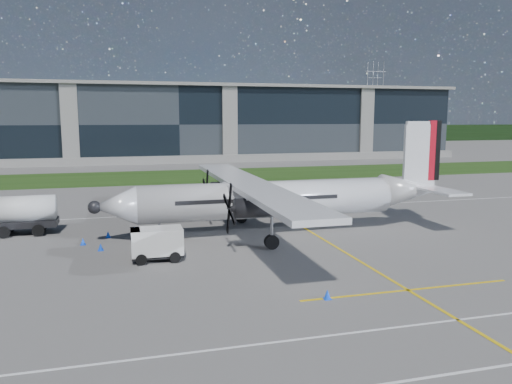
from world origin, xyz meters
name	(u,v)px	position (x,y,z in m)	size (l,w,h in m)	color
ground	(205,182)	(0.00, 40.00, 0.00)	(400.00, 400.00, 0.00)	#585654
grass_strip	(197,176)	(0.00, 48.00, 0.02)	(400.00, 18.00, 0.04)	#1D3D10
terminal_building	(174,124)	(0.00, 80.00, 7.50)	(120.00, 20.00, 15.00)	black
tree_line	(155,135)	(0.00, 140.00, 3.00)	(400.00, 6.00, 6.00)	black
pylon_east	(375,101)	(85.00, 150.00, 15.00)	(9.00, 4.60, 30.00)	gray
yellow_taxiway_centerline	(301,226)	(3.00, 10.00, 0.01)	(0.20, 70.00, 0.01)	yellow
white_lane_line	(458,373)	(0.00, -14.00, 0.01)	(90.00, 0.15, 0.01)	white
turboprop_aircraft	(281,178)	(0.58, 8.18, 4.33)	(27.85, 28.88, 8.66)	silver
baggage_tug	(157,244)	(-9.22, 3.12, 1.02)	(3.40, 2.04, 2.04)	white
ground_crew_person	(166,239)	(-8.52, 4.65, 0.93)	(0.76, 0.54, 1.86)	#F25907
safety_cone_nose_stbd	(108,234)	(-12.36, 10.09, 0.25)	(0.36, 0.36, 0.50)	#0E4AF9
safety_cone_stbdwing	(218,202)	(-1.65, 22.33, 0.25)	(0.36, 0.36, 0.50)	#0E4AF9
safety_cone_nose_port	(101,247)	(-12.77, 6.38, 0.25)	(0.36, 0.36, 0.50)	#0E4AF9
safety_cone_fwd	(83,241)	(-14.02, 8.30, 0.25)	(0.36, 0.36, 0.50)	#0E4AF9
safety_cone_portwing	(327,294)	(-1.59, -6.08, 0.25)	(0.36, 0.36, 0.50)	#0E4AF9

